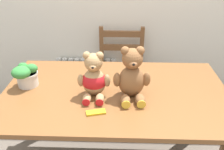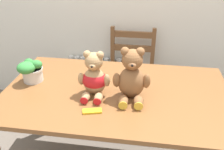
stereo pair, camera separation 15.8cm
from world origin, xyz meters
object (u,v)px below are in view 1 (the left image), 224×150
at_px(wooden_chair_behind, 121,76).
at_px(chocolate_bar, 96,112).
at_px(teddy_bear_right, 132,76).
at_px(potted_plant, 26,75).
at_px(teddy_bear_left, 94,79).

relative_size(wooden_chair_behind, chocolate_bar, 8.17).
xyz_separation_m(teddy_bear_right, potted_plant, (-0.72, 0.10, -0.06)).
bearing_deg(potted_plant, wooden_chair_behind, 49.21).
height_order(wooden_chair_behind, potted_plant, potted_plant).
relative_size(potted_plant, chocolate_bar, 1.57).
distance_m(teddy_bear_right, potted_plant, 0.73).
xyz_separation_m(wooden_chair_behind, potted_plant, (-0.66, -0.76, 0.41)).
height_order(teddy_bear_left, teddy_bear_right, teddy_bear_right).
bearing_deg(teddy_bear_left, wooden_chair_behind, -102.83).
xyz_separation_m(teddy_bear_left, teddy_bear_right, (0.24, -0.00, 0.03)).
relative_size(teddy_bear_right, chocolate_bar, 3.01).
distance_m(wooden_chair_behind, teddy_bear_left, 0.98).
distance_m(wooden_chair_behind, chocolate_bar, 1.12).
bearing_deg(chocolate_bar, potted_plant, 149.55).
bearing_deg(teddy_bear_right, potted_plant, -12.22).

